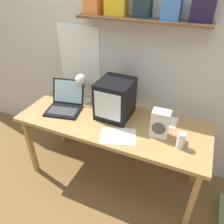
# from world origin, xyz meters

# --- Properties ---
(ground_plane) EXTENTS (12.00, 12.00, 0.00)m
(ground_plane) POSITION_xyz_m (0.00, 0.00, 0.00)
(ground_plane) COLOR brown
(back_wall) EXTENTS (5.60, 0.24, 2.60)m
(back_wall) POSITION_xyz_m (0.00, 0.47, 1.31)
(back_wall) COLOR beige
(back_wall) RESTS_ON ground_plane
(corner_desk) EXTENTS (1.74, 0.66, 0.73)m
(corner_desk) POSITION_xyz_m (0.00, 0.00, 0.67)
(corner_desk) COLOR #AC8449
(corner_desk) RESTS_ON ground_plane
(crt_monitor) EXTENTS (0.31, 0.34, 0.35)m
(crt_monitor) POSITION_xyz_m (-0.02, 0.11, 0.91)
(crt_monitor) COLOR black
(crt_monitor) RESTS_ON corner_desk
(laptop) EXTENTS (0.38, 0.39, 0.25)m
(laptop) POSITION_xyz_m (-0.52, 0.03, 0.79)
(laptop) COLOR black
(laptop) RESTS_ON corner_desk
(desk_lamp) EXTENTS (0.12, 0.18, 0.33)m
(desk_lamp) POSITION_xyz_m (-0.40, 0.16, 0.96)
(desk_lamp) COLOR white
(desk_lamp) RESTS_ON corner_desk
(juice_glass) EXTENTS (0.06, 0.06, 0.13)m
(juice_glass) POSITION_xyz_m (0.62, -0.10, 0.79)
(juice_glass) COLOR white
(juice_glass) RESTS_ON corner_desk
(space_heater) EXTENTS (0.15, 0.11, 0.24)m
(space_heater) POSITION_xyz_m (0.44, -0.03, 0.85)
(space_heater) COLOR silver
(space_heater) RESTS_ON corner_desk
(loose_paper_near_monitor) EXTENTS (0.21, 0.19, 0.00)m
(loose_paper_near_monitor) POSITION_xyz_m (0.45, 0.20, 0.73)
(loose_paper_near_monitor) COLOR white
(loose_paper_near_monitor) RESTS_ON corner_desk
(open_notebook) EXTENTS (0.35, 0.30, 0.00)m
(open_notebook) POSITION_xyz_m (0.13, -0.18, 0.73)
(open_notebook) COLOR white
(open_notebook) RESTS_ON corner_desk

